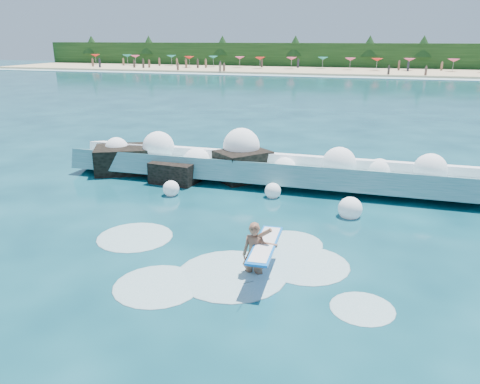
{
  "coord_description": "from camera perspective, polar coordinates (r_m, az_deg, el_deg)",
  "views": [
    {
      "loc": [
        5.71,
        -12.01,
        6.04
      ],
      "look_at": [
        1.5,
        2.0,
        1.2
      ],
      "focal_mm": 35.0,
      "sensor_mm": 36.0,
      "label": 1
    }
  ],
  "objects": [
    {
      "name": "surfer_with_board",
      "position": [
        12.42,
        2.05,
        -7.4
      ],
      "size": [
        0.95,
        2.94,
        1.79
      ],
      "color": "brown",
      "rests_on": "ground"
    },
    {
      "name": "treeline",
      "position": [
        100.24,
        13.99,
        15.77
      ],
      "size": [
        140.0,
        4.0,
        5.0
      ],
      "primitive_type": "cube",
      "color": "black",
      "rests_on": "ground"
    },
    {
      "name": "surf_foam",
      "position": [
        13.26,
        -1.53,
        -8.8
      ],
      "size": [
        9.14,
        5.69,
        0.15
      ],
      "color": "silver",
      "rests_on": "ground"
    },
    {
      "name": "rock_cluster",
      "position": [
        21.53,
        -7.88,
        3.17
      ],
      "size": [
        8.67,
        3.44,
        1.52
      ],
      "color": "black",
      "rests_on": "ground"
    },
    {
      "name": "breaking_wave",
      "position": [
        20.52,
        3.25,
        2.71
      ],
      "size": [
        17.78,
        2.78,
        1.53
      ],
      "color": "teal",
      "rests_on": "ground"
    },
    {
      "name": "beach_umbrellas",
      "position": [
        91.97,
        13.49,
        15.47
      ],
      "size": [
        114.52,
        6.61,
        0.5
      ],
      "color": "red",
      "rests_on": "ground"
    },
    {
      "name": "beachgoers",
      "position": [
        86.4,
        19.57,
        13.99
      ],
      "size": [
        105.03,
        14.06,
        1.91
      ],
      "color": "#3F332D",
      "rests_on": "ground"
    },
    {
      "name": "wet_band",
      "position": [
        79.45,
        12.92,
        13.54
      ],
      "size": [
        140.0,
        5.0,
        0.08
      ],
      "primitive_type": "cube",
      "color": "silver",
      "rests_on": "ground"
    },
    {
      "name": "wave_spray",
      "position": [
        20.39,
        2.02,
        4.13
      ],
      "size": [
        15.12,
        5.1,
        2.35
      ],
      "color": "white",
      "rests_on": "ground"
    },
    {
      "name": "beach",
      "position": [
        90.38,
        13.49,
        14.12
      ],
      "size": [
        140.0,
        20.0,
        0.4
      ],
      "primitive_type": "cube",
      "color": "tan",
      "rests_on": "ground"
    },
    {
      "name": "ground",
      "position": [
        14.61,
        -7.96,
        -6.31
      ],
      "size": [
        200.0,
        200.0,
        0.0
      ],
      "primitive_type": "plane",
      "color": "#07313C",
      "rests_on": "ground"
    }
  ]
}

